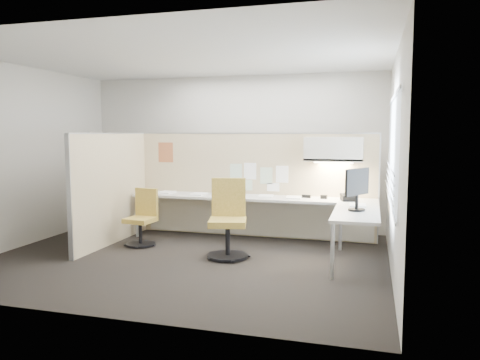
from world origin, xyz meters
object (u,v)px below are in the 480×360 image
(chair_left, at_px, (142,219))
(monitor, at_px, (357,187))
(chair_right, at_px, (228,221))
(phone, at_px, (348,197))
(desk, at_px, (269,206))

(chair_left, height_order, monitor, monitor)
(chair_right, distance_m, phone, 1.91)
(desk, height_order, chair_right, chair_right)
(chair_left, xyz_separation_m, phone, (3.12, 0.69, 0.37))
(chair_left, xyz_separation_m, chair_right, (1.51, -0.31, 0.11))
(chair_left, bearing_deg, monitor, 1.55)
(phone, bearing_deg, chair_right, -166.28)
(desk, height_order, phone, phone)
(desk, xyz_separation_m, chair_right, (-0.40, -0.92, -0.09))
(chair_left, height_order, chair_right, chair_right)
(chair_left, distance_m, phone, 3.22)
(chair_left, relative_size, monitor, 1.55)
(desk, relative_size, phone, 15.50)
(chair_right, bearing_deg, desk, 52.95)
(chair_right, bearing_deg, monitor, -10.78)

